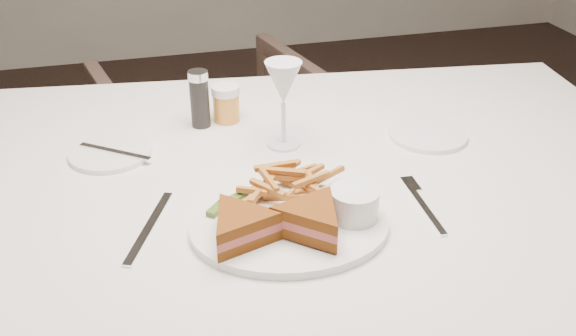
% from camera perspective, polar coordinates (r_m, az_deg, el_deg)
% --- Properties ---
extents(ground, '(5.00, 5.00, 0.00)m').
position_cam_1_polar(ground, '(1.93, 2.01, -14.58)').
color(ground, black).
rests_on(ground, ground).
extents(table, '(1.64, 1.20, 0.75)m').
position_cam_1_polar(table, '(1.40, -0.54, -14.23)').
color(table, silver).
rests_on(table, ground).
extents(chair_far, '(0.79, 0.76, 0.69)m').
position_cam_1_polar(chair_far, '(2.13, -6.18, 1.53)').
color(chair_far, '#4B372E').
rests_on(chair_far, ground).
extents(table_setting, '(0.79, 0.64, 0.18)m').
position_cam_1_polar(table_setting, '(1.11, -0.66, -0.80)').
color(table_setting, white).
rests_on(table_setting, table).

